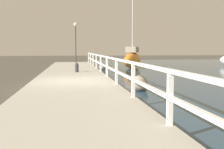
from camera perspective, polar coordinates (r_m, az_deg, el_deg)
The scene contains 9 objects.
ground_plane at distance 12.07m, azimuth -8.52°, elevation -2.75°, with size 120.00×120.00×0.00m, color #4C473D.
dock_walkway at distance 12.05m, azimuth -8.53°, elevation -2.05°, with size 3.72×36.00×0.29m.
railing at distance 12.10m, azimuth -0.21°, elevation 2.20°, with size 0.10×32.50×1.07m.
boulder_downstream at distance 12.17m, azimuth 5.97°, elevation -1.42°, with size 0.69×0.62×0.52m.
boulder_upstream at distance 10.88m, azimuth 6.27°, elevation -2.37°, with size 0.63×0.56×0.47m.
boulder_mid_strip at distance 22.10m, azimuth -1.97°, elevation 1.66°, with size 0.64×0.57×0.48m.
mooring_bollard at distance 16.58m, azimuth -7.67°, elevation 1.52°, with size 0.23×0.23×0.57m.
dock_lamp at distance 19.87m, azimuth -7.93°, elevation 8.74°, with size 0.28×0.28×3.41m.
sailboat_orange at distance 24.24m, azimuth 4.45°, elevation 3.38°, with size 3.22×5.21×7.43m.
Camera 1 is at (-0.04, -11.94, 1.72)m, focal length 42.00 mm.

